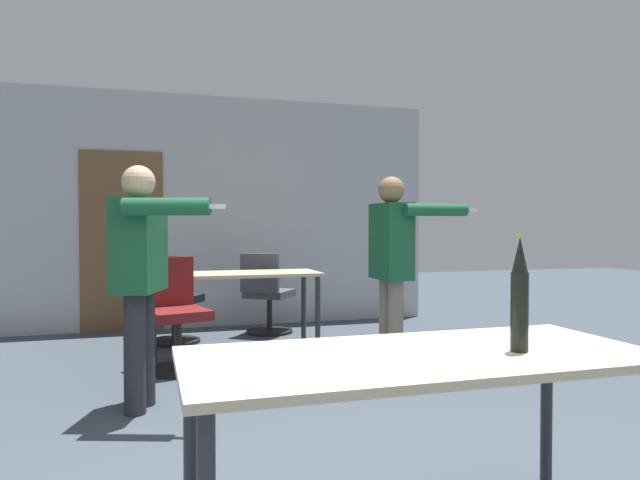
# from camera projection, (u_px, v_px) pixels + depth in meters

# --- Properties ---
(back_wall) EXTENTS (5.23, 0.12, 2.74)m
(back_wall) POSITION_uv_depth(u_px,v_px,m) (216.00, 213.00, 6.82)
(back_wall) COLOR #B2B5B7
(back_wall) RESTS_ON ground_plane
(conference_table_near) EXTENTS (1.64, 0.71, 0.75)m
(conference_table_near) POSITION_uv_depth(u_px,v_px,m) (420.00, 375.00, 1.97)
(conference_table_near) COLOR #C6B793
(conference_table_near) RESTS_ON ground_plane
(conference_table_far) EXTENTS (1.62, 0.64, 0.75)m
(conference_table_far) POSITION_uv_depth(u_px,v_px,m) (235.00, 282.00, 5.44)
(conference_table_far) COLOR #C6B793
(conference_table_far) RESTS_ON ground_plane
(person_near_casual) EXTENTS (0.69, 0.79, 1.58)m
(person_near_casual) POSITION_uv_depth(u_px,v_px,m) (141.00, 264.00, 3.68)
(person_near_casual) COLOR #28282D
(person_near_casual) RESTS_ON ground_plane
(person_center_tall) EXTENTS (0.74, 0.59, 1.59)m
(person_center_tall) POSITION_uv_depth(u_px,v_px,m) (393.00, 255.00, 4.55)
(person_center_tall) COLOR slate
(person_center_tall) RESTS_ON ground_plane
(office_chair_far_right) EXTENTS (0.67, 0.68, 0.90)m
(office_chair_far_right) POSITION_uv_depth(u_px,v_px,m) (267.00, 297.00, 6.32)
(office_chair_far_right) COLOR black
(office_chair_far_right) RESTS_ON ground_plane
(office_chair_near_pushed) EXTENTS (0.57, 0.62, 0.93)m
(office_chair_near_pushed) POSITION_uv_depth(u_px,v_px,m) (175.00, 317.00, 4.74)
(office_chair_near_pushed) COLOR black
(office_chair_near_pushed) RESTS_ON ground_plane
(office_chair_mid_tucked) EXTENTS (0.66, 0.68, 0.91)m
(office_chair_mid_tucked) POSITION_uv_depth(u_px,v_px,m) (170.00, 303.00, 5.77)
(office_chair_mid_tucked) COLOR black
(office_chair_mid_tucked) RESTS_ON ground_plane
(beer_bottle) EXTENTS (0.06, 0.06, 0.41)m
(beer_bottle) POSITION_uv_depth(u_px,v_px,m) (520.00, 296.00, 1.99)
(beer_bottle) COLOR black
(beer_bottle) RESTS_ON conference_table_near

